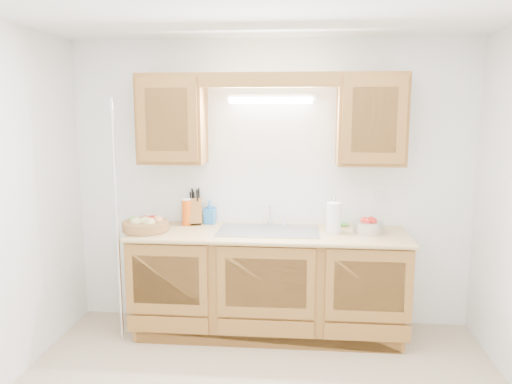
# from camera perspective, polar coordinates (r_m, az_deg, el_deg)

# --- Properties ---
(room) EXTENTS (3.52, 3.50, 2.50)m
(room) POSITION_cam_1_polar(r_m,az_deg,el_deg) (2.94, -0.03, -3.53)
(room) COLOR #C9B691
(room) RESTS_ON ground
(base_cabinets) EXTENTS (2.20, 0.60, 0.86)m
(base_cabinets) POSITION_cam_1_polar(r_m,az_deg,el_deg) (4.32, 1.41, -10.44)
(base_cabinets) COLOR brown
(base_cabinets) RESTS_ON ground
(countertop) EXTENTS (2.30, 0.63, 0.04)m
(countertop) POSITION_cam_1_polar(r_m,az_deg,el_deg) (4.17, 1.43, -4.83)
(countertop) COLOR tan
(countertop) RESTS_ON base_cabinets
(upper_cabinet_left) EXTENTS (0.55, 0.33, 0.75)m
(upper_cabinet_left) POSITION_cam_1_polar(r_m,az_deg,el_deg) (4.33, -9.55, 8.21)
(upper_cabinet_left) COLOR brown
(upper_cabinet_left) RESTS_ON room
(upper_cabinet_right) EXTENTS (0.55, 0.33, 0.75)m
(upper_cabinet_right) POSITION_cam_1_polar(r_m,az_deg,el_deg) (4.23, 13.03, 8.07)
(upper_cabinet_right) COLOR brown
(upper_cabinet_right) RESTS_ON room
(valance) EXTENTS (2.20, 0.05, 0.12)m
(valance) POSITION_cam_1_polar(r_m,az_deg,el_deg) (4.06, 1.51, 12.71)
(valance) COLOR brown
(valance) RESTS_ON room
(fluorescent_fixture) EXTENTS (0.76, 0.08, 0.08)m
(fluorescent_fixture) POSITION_cam_1_polar(r_m,az_deg,el_deg) (4.28, 1.69, 10.63)
(fluorescent_fixture) COLOR white
(fluorescent_fixture) RESTS_ON room
(sink) EXTENTS (0.84, 0.46, 0.36)m
(sink) POSITION_cam_1_polar(r_m,az_deg,el_deg) (4.21, 1.44, -5.44)
(sink) COLOR #9E9EA3
(sink) RESTS_ON countertop
(wire_shelf_pole) EXTENTS (0.03, 0.03, 2.00)m
(wire_shelf_pole) POSITION_cam_1_polar(r_m,az_deg,el_deg) (4.16, -15.57, -3.53)
(wire_shelf_pole) COLOR silver
(wire_shelf_pole) RESTS_ON ground
(outlet_plate) EXTENTS (0.08, 0.01, 0.12)m
(outlet_plate) POSITION_cam_1_polar(r_m,az_deg,el_deg) (4.46, 13.96, -0.62)
(outlet_plate) COLOR white
(outlet_plate) RESTS_ON room
(fruit_basket) EXTENTS (0.50, 0.50, 0.12)m
(fruit_basket) POSITION_cam_1_polar(r_m,az_deg,el_deg) (4.29, -12.52, -3.65)
(fruit_basket) COLOR olive
(fruit_basket) RESTS_ON countertop
(knife_block) EXTENTS (0.16, 0.21, 0.33)m
(knife_block) POSITION_cam_1_polar(r_m,az_deg,el_deg) (4.47, -7.03, -2.14)
(knife_block) COLOR brown
(knife_block) RESTS_ON countertop
(orange_canister) EXTENTS (0.09, 0.09, 0.24)m
(orange_canister) POSITION_cam_1_polar(r_m,az_deg,el_deg) (4.41, -7.95, -2.26)
(orange_canister) COLOR #E2560C
(orange_canister) RESTS_ON countertop
(soap_bottle) EXTENTS (0.10, 0.11, 0.21)m
(soap_bottle) POSITION_cam_1_polar(r_m,az_deg,el_deg) (4.46, -5.30, -2.31)
(soap_bottle) COLOR blue
(soap_bottle) RESTS_ON countertop
(sponge) EXTENTS (0.11, 0.07, 0.02)m
(sponge) POSITION_cam_1_polar(r_m,az_deg,el_deg) (4.42, 9.72, -3.76)
(sponge) COLOR #CC333F
(sponge) RESTS_ON countertop
(paper_towel) EXTENTS (0.14, 0.14, 0.30)m
(paper_towel) POSITION_cam_1_polar(r_m,az_deg,el_deg) (4.17, 8.90, -2.93)
(paper_towel) COLOR silver
(paper_towel) RESTS_ON countertop
(apple_bowl) EXTENTS (0.34, 0.34, 0.13)m
(apple_bowl) POSITION_cam_1_polar(r_m,az_deg,el_deg) (4.23, 12.68, -3.79)
(apple_bowl) COLOR silver
(apple_bowl) RESTS_ON countertop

